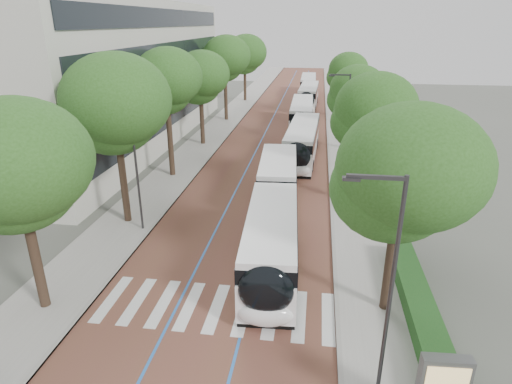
% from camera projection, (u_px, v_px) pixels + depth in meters
% --- Properties ---
extents(ground, '(160.00, 160.00, 0.00)m').
position_uv_depth(ground, '(207.00, 322.00, 18.45)').
color(ground, '#51544C').
rests_on(ground, ground).
extents(road, '(11.00, 140.00, 0.02)m').
position_uv_depth(road, '(283.00, 122.00, 55.22)').
color(road, brown).
rests_on(road, ground).
extents(sidewalk_left, '(4.00, 140.00, 0.12)m').
position_uv_depth(sidewalk_left, '(226.00, 120.00, 56.19)').
color(sidewalk_left, '#989490').
rests_on(sidewalk_left, ground).
extents(sidewalk_right, '(4.00, 140.00, 0.12)m').
position_uv_depth(sidewalk_right, '(342.00, 123.00, 54.22)').
color(sidewalk_right, '#989490').
rests_on(sidewalk_right, ground).
extents(kerb_left, '(0.20, 140.00, 0.14)m').
position_uv_depth(kerb_left, '(241.00, 120.00, 55.94)').
color(kerb_left, gray).
rests_on(kerb_left, ground).
extents(kerb_right, '(0.20, 140.00, 0.14)m').
position_uv_depth(kerb_right, '(327.00, 123.00, 54.47)').
color(kerb_right, gray).
rests_on(kerb_right, ground).
extents(zebra_crossing, '(10.55, 3.60, 0.01)m').
position_uv_depth(zebra_crossing, '(217.00, 308.00, 19.34)').
color(zebra_crossing, silver).
rests_on(zebra_crossing, ground).
extents(lane_line_left, '(0.12, 126.00, 0.01)m').
position_uv_depth(lane_line_left, '(271.00, 121.00, 55.43)').
color(lane_line_left, blue).
rests_on(lane_line_left, road).
extents(lane_line_right, '(0.12, 126.00, 0.01)m').
position_uv_depth(lane_line_right, '(296.00, 122.00, 55.01)').
color(lane_line_right, blue).
rests_on(lane_line_right, road).
extents(office_building, '(18.11, 40.00, 14.00)m').
position_uv_depth(office_building, '(87.00, 74.00, 44.16)').
color(office_building, '#B5B2A7').
rests_on(office_building, ground).
extents(hedge, '(1.20, 14.00, 0.80)m').
position_uv_depth(hedge, '(428.00, 332.00, 17.07)').
color(hedge, '#19491A').
rests_on(hedge, sidewalk_right).
extents(streetlight_near, '(1.82, 0.20, 8.00)m').
position_uv_depth(streetlight_near, '(387.00, 277.00, 13.04)').
color(streetlight_near, '#302F32').
rests_on(streetlight_near, sidewalk_right).
extents(streetlight_far, '(1.82, 0.20, 8.00)m').
position_uv_depth(streetlight_far, '(345.00, 114.00, 36.02)').
color(streetlight_far, '#302F32').
rests_on(streetlight_far, sidewalk_right).
extents(lamp_post_left, '(0.14, 0.14, 8.00)m').
position_uv_depth(lamp_post_left, '(136.00, 167.00, 25.08)').
color(lamp_post_left, '#302F32').
rests_on(lamp_post_left, sidewalk_left).
extents(trees_left, '(6.47, 61.13, 10.04)m').
position_uv_depth(trees_left, '(196.00, 77.00, 41.20)').
color(trees_left, black).
rests_on(trees_left, ground).
extents(trees_right, '(5.91, 47.50, 8.75)m').
position_uv_depth(trees_right, '(362.00, 106.00, 33.32)').
color(trees_right, black).
rests_on(trees_right, ground).
extents(lead_bus, '(3.59, 18.51, 3.20)m').
position_uv_depth(lead_bus, '(275.00, 212.00, 25.13)').
color(lead_bus, black).
rests_on(lead_bus, ground).
extents(bus_queued_0, '(3.01, 12.49, 3.20)m').
position_uv_depth(bus_queued_0, '(302.00, 143.00, 39.49)').
color(bus_queued_0, white).
rests_on(bus_queued_0, ground).
extents(bus_queued_1, '(2.71, 12.43, 3.20)m').
position_uv_depth(bus_queued_1, '(302.00, 116.00, 50.98)').
color(bus_queued_1, white).
rests_on(bus_queued_1, ground).
extents(bus_queued_2, '(2.86, 12.46, 3.20)m').
position_uv_depth(bus_queued_2, '(308.00, 97.00, 63.90)').
color(bus_queued_2, white).
rests_on(bus_queued_2, ground).
extents(bus_queued_3, '(2.66, 12.42, 3.20)m').
position_uv_depth(bus_queued_3, '(308.00, 85.00, 75.09)').
color(bus_queued_3, white).
rests_on(bus_queued_3, ground).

